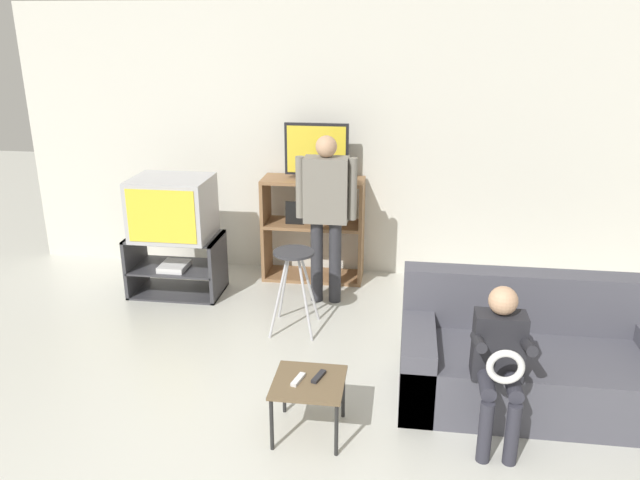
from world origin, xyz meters
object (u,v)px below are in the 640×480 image
media_shelf (313,228)px  couch (534,361)px  television_flat (317,153)px  remote_control_white (298,379)px  person_standing_adult (326,205)px  folding_stool (294,268)px  tv_stand (177,265)px  snack_table (309,387)px  remote_control_black (319,376)px  television_main (172,208)px  person_seated_child (500,356)px

media_shelf → couch: media_shelf is taller
television_flat → couch: size_ratio=0.34×
television_flat → remote_control_white: size_ratio=4.15×
couch → person_standing_adult: person_standing_adult is taller
media_shelf → folding_stool: 1.11m
tv_stand → snack_table: tv_stand is taller
tv_stand → remote_control_white: size_ratio=5.80×
folding_stool → remote_control_black: folding_stool is taller
remote_control_black → couch: size_ratio=0.08×
folding_stool → snack_table: folding_stool is taller
remote_control_white → person_standing_adult: (-0.09, 1.95, 0.54)m
remote_control_black → person_standing_adult: size_ratio=0.10×
snack_table → remote_control_black: remote_control_black is taller
television_main → person_seated_child: 3.22m
television_flat → tv_stand: bearing=-156.9°
television_flat → remote_control_white: 2.63m
snack_table → person_seated_child: size_ratio=0.44×
tv_stand → person_standing_adult: (1.40, 0.01, 0.64)m
person_standing_adult → remote_control_black: bearing=-83.9°
remote_control_white → person_seated_child: 1.20m
television_flat → folding_stool: television_flat is taller
television_main → remote_control_white: 2.47m
media_shelf → remote_control_white: 2.50m
person_standing_adult → media_shelf: bearing=110.3°
media_shelf → snack_table: bearing=-82.1°
folding_stool → snack_table: 1.42m
snack_table → person_standing_adult: 2.03m
person_seated_child → television_flat: bearing=121.1°
television_flat → snack_table: television_flat is taller
folding_stool → person_standing_adult: size_ratio=0.45×
tv_stand → remote_control_white: tv_stand is taller
person_standing_adult → snack_table: bearing=-85.6°
folding_stool → person_seated_child: bearing=-41.0°
media_shelf → remote_control_black: media_shelf is taller
remote_control_white → person_standing_adult: bearing=107.5°
remote_control_white → person_standing_adult: 2.02m
tv_stand → television_flat: size_ratio=1.40×
television_flat → person_standing_adult: size_ratio=0.40×
remote_control_white → tv_stand: bearing=142.5°
tv_stand → person_standing_adult: 1.54m
person_seated_child → media_shelf: bearing=121.6°
remote_control_black → television_main: bearing=148.0°
remote_control_black → snack_table: bearing=-124.4°
television_flat → remote_control_white: (0.24, -2.47, -0.88)m
remote_control_black → person_seated_child: size_ratio=0.15×
television_flat → snack_table: bearing=-82.9°
media_shelf → snack_table: media_shelf is taller
media_shelf → person_standing_adult: (0.20, -0.53, 0.40)m
tv_stand → couch: couch is taller
remote_control_black → person_standing_adult: (-0.20, 1.90, 0.54)m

